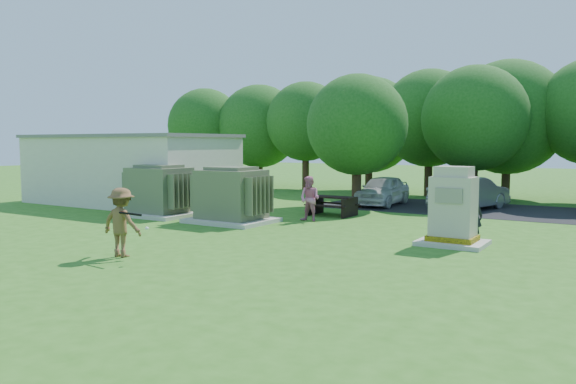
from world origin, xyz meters
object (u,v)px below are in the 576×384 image
Objects in this scene: transformer_right at (231,196)px; car_silver_a at (470,193)px; person_at_picnic at (310,199)px; picnic_table at (332,203)px; generator_cabinet at (453,211)px; batter at (122,222)px; person_by_generator at (473,215)px; transformer_left at (159,192)px; car_white at (382,190)px.

transformer_right is 10.89m from car_silver_a.
picnic_table is at bearing 93.96° from person_at_picnic.
picnic_table is (2.26, 3.72, -0.48)m from transformer_right.
generator_cabinet is 1.34× the size of person_at_picnic.
generator_cabinet reaches higher than batter.
generator_cabinet is 0.80m from person_by_generator.
generator_cabinet is at bearing 77.44° from person_by_generator.
transformer_left is 10.48m from car_white.
person_by_generator reaches higher than car_white.
transformer_right is at bearing -109.68° from car_white.
car_silver_a is at bearing 49.89° from picnic_table.
transformer_left is 12.40m from person_by_generator.
generator_cabinet reaches higher than transformer_left.
picnic_table is at bearing -9.88° from person_by_generator.
car_white is at bearing 53.90° from transformer_left.
batter reaches higher than car_white.
car_white is at bearing 123.67° from generator_cabinet.
generator_cabinet is 1.23× the size of picnic_table.
transformer_left is 0.67× the size of car_silver_a.
transformer_right is 1.62× the size of picnic_table.
person_by_generator reaches higher than picnic_table.
generator_cabinet is 1.27× the size of batter.
transformer_left is at bearing 56.22° from car_silver_a.
generator_cabinet is 7.27m from picnic_table.
person_by_generator is at bearing -10.59° from person_at_picnic.
transformer_right reaches higher than person_at_picnic.
transformer_right is 8.82m from car_white.
person_by_generator reaches higher than car_silver_a.
person_by_generator is at bearing -142.50° from batter.
person_at_picnic reaches higher than car_white.
transformer_right is 1.76× the size of person_at_picnic.
picnic_table is 6.57m from car_silver_a.
batter is 0.40× the size of car_silver_a.
batter reaches higher than car_silver_a.
transformer_right reaches higher than picnic_table.
car_silver_a is (6.49, 8.74, -0.23)m from transformer_right.
person_by_generator is at bearing 1.77° from transformer_left.
transformer_left is 3.70m from transformer_right.
car_white is (0.14, 6.68, -0.14)m from person_at_picnic.
generator_cabinet is at bearing -17.32° from person_at_picnic.
transformer_left is at bearing -161.69° from person_at_picnic.
batter is (-0.74, -10.27, 0.41)m from picnic_table.
car_silver_a is (4.97, 15.29, -0.16)m from batter.
car_white is (6.17, 8.46, -0.26)m from transformer_left.
transformer_left is at bearing 19.29° from person_by_generator.
person_at_picnic is at bearing -94.59° from car_white.
car_silver_a is (4.16, 6.95, -0.11)m from person_at_picnic.
generator_cabinet is 1.37× the size of person_by_generator.
person_by_generator is (6.43, -3.33, 0.34)m from picnic_table.
car_white is at bearing -100.16° from batter.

